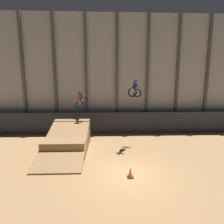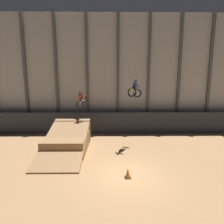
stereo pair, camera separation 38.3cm
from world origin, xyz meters
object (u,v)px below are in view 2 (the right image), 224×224
(dirt_ramp, at_px, (68,140))
(rider_bike_left_air, at_px, (81,100))
(traffic_cone_near_ramp, at_px, (128,173))
(rider_bike_right_air, at_px, (135,90))

(dirt_ramp, distance_m, rider_bike_left_air, 3.99)
(traffic_cone_near_ramp, bearing_deg, rider_bike_left_air, 117.61)
(rider_bike_left_air, bearing_deg, rider_bike_right_air, -49.83)
(rider_bike_right_air, relative_size, traffic_cone_near_ramp, 3.02)
(dirt_ramp, bearing_deg, rider_bike_right_air, 5.39)
(rider_bike_right_air, bearing_deg, traffic_cone_near_ramp, -75.33)
(dirt_ramp, relative_size, rider_bike_right_air, 3.51)
(dirt_ramp, relative_size, traffic_cone_near_ramp, 10.61)
(rider_bike_left_air, xyz_separation_m, rider_bike_right_air, (4.66, -1.90, 0.97))
(rider_bike_right_air, height_order, traffic_cone_near_ramp, rider_bike_right_air)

